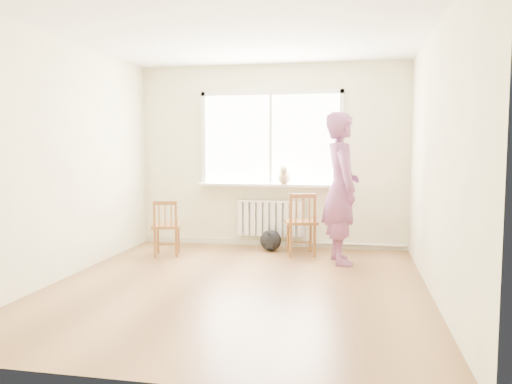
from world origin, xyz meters
The scene contains 13 objects.
floor centered at (0.00, 0.00, 0.00)m, with size 4.50×4.50×0.00m, color olive.
ceiling centered at (0.00, 0.00, 2.70)m, with size 4.50×4.50×0.00m, color white.
back_wall centered at (0.00, 2.25, 1.35)m, with size 4.00×0.01×2.70m, color #F0EAC0.
window centered at (0.00, 2.22, 1.66)m, with size 2.12×0.05×1.42m.
windowsill centered at (0.00, 2.14, 0.93)m, with size 2.15×0.22×0.04m, color white.
radiator centered at (0.00, 2.16, 0.44)m, with size 1.00×0.12×0.55m.
heating_pipe centered at (1.25, 2.19, 0.08)m, with size 0.04×0.04×1.40m, color silver.
baseboard centered at (0.00, 2.23, 0.04)m, with size 4.00×0.03×0.08m, color beige.
chair_left centered at (-1.29, 1.27, 0.39)m, with size 0.45×0.44×0.77m.
chair_right centered at (0.52, 1.66, 0.44)m, with size 0.51×0.50×0.87m.
person centered at (1.06, 1.33, 0.96)m, with size 0.70×0.46×1.93m, color #C04040.
cat centered at (0.23, 2.05, 1.07)m, with size 0.21×0.43×0.29m.
backpack centered at (0.06, 1.86, 0.15)m, with size 0.31×0.23×0.31m, color black.
Camera 1 is at (1.21, -5.10, 1.49)m, focal length 35.00 mm.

